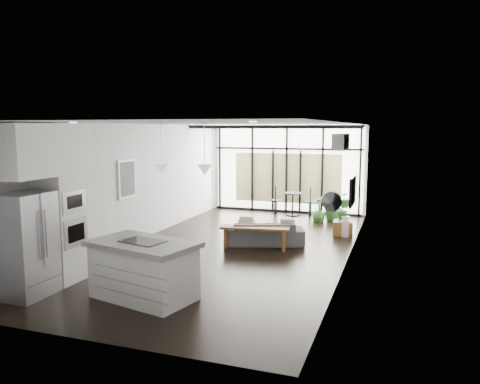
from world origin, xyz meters
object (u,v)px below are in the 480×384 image
Objects in this scene: console_bench at (255,238)px; tv at (353,191)px; milk_can at (346,227)px; sofa at (264,229)px; island at (144,270)px; fridge at (26,245)px; pouf at (247,226)px.

tv is (2.04, 0.87, 1.05)m from console_bench.
milk_can is 1.45m from tv.
island is at bearing 59.36° from sofa.
fridge reaches higher than pouf.
pouf is at bearing 167.30° from tv.
pouf is 0.86× the size of milk_can.
fridge reaches higher than tv.
console_bench is at bearing 57.57° from fridge.
milk_can is at bearing 78.02° from island.
milk_can is (1.80, 1.85, 0.01)m from console_bench.
console_bench is (0.75, 3.56, -0.21)m from island.
tv reaches higher than sofa.
island is 3.84× the size of pouf.
sofa is at bearing -167.80° from tv.
fridge is at bearing 40.57° from sofa.
island is 1.09× the size of console_bench.
console_bench is (2.59, 4.07, -0.59)m from fridge.
pouf is 0.40× the size of tv.
fridge is at bearing -130.66° from console_bench.
milk_can is (1.72, 1.40, -0.10)m from sofa.
console_bench is 2.58m from milk_can.
sofa is at bearing 71.25° from console_bench.
tv is at bearing 46.88° from fridge.
pouf is 2.52m from milk_can.
pouf is at bearing -72.25° from sofa.
fridge reaches higher than island.
pouf is (1.90, 5.55, -0.67)m from fridge.
pouf is (-0.77, 1.04, -0.18)m from sofa.
island is at bearing 15.45° from fridge.
sofa is at bearing -53.40° from pouf.
pouf is at bearing 102.53° from island.
tv is (1.96, 0.42, 0.94)m from sofa.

